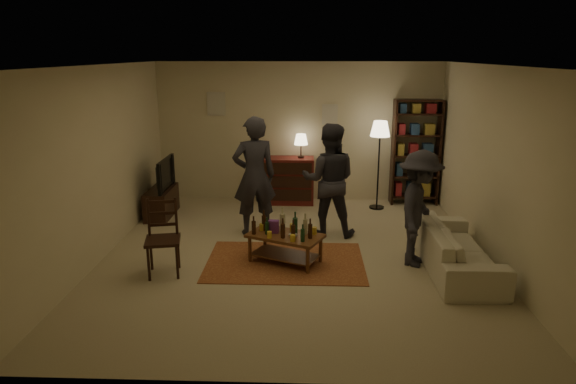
# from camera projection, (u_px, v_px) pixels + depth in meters

# --- Properties ---
(floor) EXTENTS (6.00, 6.00, 0.00)m
(floor) POSITION_uv_depth(u_px,v_px,m) (295.00, 255.00, 7.49)
(floor) COLOR #C6B793
(floor) RESTS_ON ground
(room_shell) EXTENTS (6.00, 6.00, 6.00)m
(room_shell) POSITION_uv_depth(u_px,v_px,m) (265.00, 109.00, 9.91)
(room_shell) COLOR beige
(room_shell) RESTS_ON ground
(rug) EXTENTS (2.20, 1.50, 0.01)m
(rug) POSITION_uv_depth(u_px,v_px,m) (285.00, 262.00, 7.24)
(rug) COLOR brown
(rug) RESTS_ON ground
(coffee_table) EXTENTS (1.15, 0.93, 0.75)m
(coffee_table) POSITION_uv_depth(u_px,v_px,m) (285.00, 237.00, 7.15)
(coffee_table) COLOR brown
(coffee_table) RESTS_ON ground
(dining_chair) EXTENTS (0.53, 0.53, 1.03)m
(dining_chair) POSITION_uv_depth(u_px,v_px,m) (163.00, 234.00, 6.77)
(dining_chair) COLOR black
(dining_chair) RESTS_ON ground
(tv_stand) EXTENTS (0.40, 1.00, 1.06)m
(tv_stand) POSITION_uv_depth(u_px,v_px,m) (161.00, 195.00, 9.21)
(tv_stand) COLOR black
(tv_stand) RESTS_ON ground
(dresser) EXTENTS (1.00, 0.50, 1.36)m
(dresser) POSITION_uv_depth(u_px,v_px,m) (288.00, 179.00, 9.99)
(dresser) COLOR maroon
(dresser) RESTS_ON ground
(bookshelf) EXTENTS (0.90, 0.34, 2.02)m
(bookshelf) POSITION_uv_depth(u_px,v_px,m) (416.00, 151.00, 9.81)
(bookshelf) COLOR black
(bookshelf) RESTS_ON ground
(floor_lamp) EXTENTS (0.36, 0.36, 1.66)m
(floor_lamp) POSITION_uv_depth(u_px,v_px,m) (380.00, 135.00, 9.39)
(floor_lamp) COLOR black
(floor_lamp) RESTS_ON ground
(sofa) EXTENTS (0.81, 2.08, 0.61)m
(sofa) POSITION_uv_depth(u_px,v_px,m) (456.00, 248.00, 6.94)
(sofa) COLOR beige
(sofa) RESTS_ON ground
(person_left) EXTENTS (0.80, 0.64, 1.91)m
(person_left) POSITION_uv_depth(u_px,v_px,m) (254.00, 176.00, 8.17)
(person_left) COLOR #28262E
(person_left) RESTS_ON ground
(person_right) EXTENTS (0.94, 0.76, 1.81)m
(person_right) POSITION_uv_depth(u_px,v_px,m) (329.00, 180.00, 8.13)
(person_right) COLOR #2C2A33
(person_right) RESTS_ON ground
(person_by_sofa) EXTENTS (0.95, 1.19, 1.61)m
(person_by_sofa) POSITION_uv_depth(u_px,v_px,m) (419.00, 209.00, 6.98)
(person_by_sofa) COLOR #2B2932
(person_by_sofa) RESTS_ON ground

